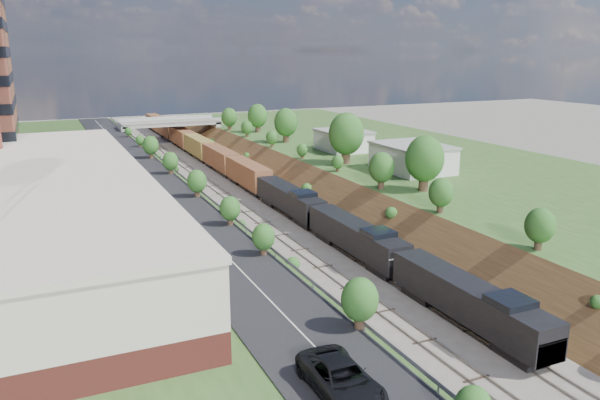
{
  "coord_description": "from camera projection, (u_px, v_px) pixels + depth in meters",
  "views": [
    {
      "loc": [
        -30.42,
        -23.93,
        23.58
      ],
      "look_at": [
        -2.1,
        38.67,
        6.0
      ],
      "focal_mm": 35.0,
      "sensor_mm": 36.0,
      "label": 1
    }
  ],
  "objects": [
    {
      "name": "road",
      "position": [
        155.0,
        183.0,
        84.63
      ],
      "size": [
        8.0,
        180.0,
        0.1
      ],
      "primitive_type": "cube",
      "color": "black",
      "rests_on": "platform_left"
    },
    {
      "name": "suv",
      "position": [
        341.0,
        379.0,
        32.23
      ],
      "size": [
        3.13,
        6.69,
        1.85
      ],
      "primitive_type": "imported",
      "rotation": [
        0.0,
        0.0,
        -0.01
      ],
      "color": "black",
      "rests_on": "road"
    },
    {
      "name": "overpass",
      "position": [
        170.0,
        128.0,
        145.58
      ],
      "size": [
        24.5,
        8.3,
        7.4
      ],
      "color": "gray",
      "rests_on": "ground"
    },
    {
      "name": "guardrail",
      "position": [
        183.0,
        177.0,
        85.97
      ],
      "size": [
        0.1,
        171.0,
        0.7
      ],
      "color": "#99999E",
      "rests_on": "platform_left"
    },
    {
      "name": "tree_right_large",
      "position": [
        425.0,
        159.0,
        78.88
      ],
      "size": [
        5.25,
        5.25,
        7.61
      ],
      "color": "#473323",
      "rests_on": "platform_right"
    },
    {
      "name": "tree_left_crest",
      "position": [
        287.0,
        249.0,
        50.31
      ],
      "size": [
        2.45,
        2.45,
        3.55
      ],
      "color": "#473323",
      "rests_on": "platform_left"
    },
    {
      "name": "platform_right",
      "position": [
        429.0,
        172.0,
        104.63
      ],
      "size": [
        44.0,
        180.0,
        5.0
      ],
      "primitive_type": "cube",
      "color": "#335523",
      "rests_on": "ground"
    },
    {
      "name": "commercial_building",
      "position": [
        71.0,
        204.0,
        59.36
      ],
      "size": [
        14.3,
        62.3,
        7.0
      ],
      "color": "brown",
      "rests_on": "platform_left"
    },
    {
      "name": "embankment_right",
      "position": [
        319.0,
        198.0,
        96.47
      ],
      "size": [
        10.0,
        180.0,
        10.0
      ],
      "primitive_type": "cube",
      "rotation": [
        0.0,
        0.79,
        0.0
      ],
      "color": "brown",
      "rests_on": "ground"
    },
    {
      "name": "rail_right_track",
      "position": [
        272.0,
        203.0,
        93.09
      ],
      "size": [
        1.58,
        180.0,
        0.18
      ],
      "primitive_type": "cube",
      "color": "gray",
      "rests_on": "ground"
    },
    {
      "name": "freight_train",
      "position": [
        223.0,
        160.0,
        115.7
      ],
      "size": [
        3.13,
        159.42,
        4.66
      ],
      "color": "black",
      "rests_on": "ground"
    },
    {
      "name": "white_building_near",
      "position": [
        412.0,
        158.0,
        92.66
      ],
      "size": [
        9.0,
        12.0,
        4.0
      ],
      "primitive_type": "cube",
      "color": "silver",
      "rests_on": "platform_right"
    },
    {
      "name": "white_building_far",
      "position": [
        343.0,
        141.0,
        111.93
      ],
      "size": [
        8.0,
        10.0,
        3.6
      ],
      "primitive_type": "cube",
      "color": "silver",
      "rests_on": "platform_right"
    },
    {
      "name": "embankment_left",
      "position": [
        188.0,
        213.0,
        87.68
      ],
      "size": [
        10.0,
        180.0,
        10.0
      ],
      "primitive_type": "cube",
      "rotation": [
        0.0,
        0.79,
        0.0
      ],
      "color": "brown",
      "rests_on": "ground"
    },
    {
      "name": "platform_left",
      "position": [
        25.0,
        213.0,
        78.27
      ],
      "size": [
        44.0,
        180.0,
        5.0
      ],
      "primitive_type": "cube",
      "color": "#335523",
      "rests_on": "ground"
    },
    {
      "name": "rail_left_track",
      "position": [
        241.0,
        206.0,
        91.01
      ],
      "size": [
        1.58,
        180.0,
        0.18
      ],
      "primitive_type": "cube",
      "color": "gray",
      "rests_on": "ground"
    }
  ]
}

